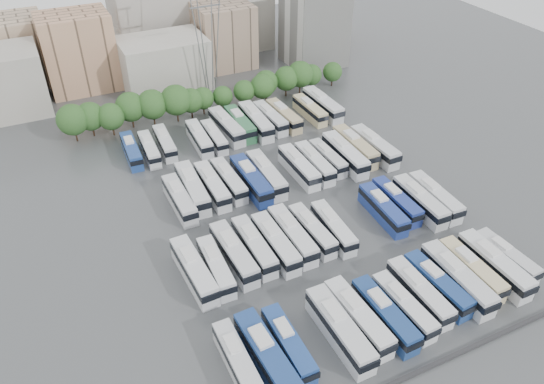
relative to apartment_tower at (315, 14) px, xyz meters
name	(u,v)px	position (x,y,z in m)	size (l,w,h in m)	color
ground	(304,216)	(-34.00, -58.00, -13.00)	(220.00, 220.00, 0.00)	#424447
parapet	(432,366)	(-34.00, -91.00, -12.75)	(56.00, 0.50, 0.50)	#2D2D30
tree_line	(201,96)	(-37.07, -15.89, -8.52)	(66.67, 7.94, 8.39)	black
city_buildings	(144,41)	(-41.46, 13.86, -5.13)	(102.00, 35.00, 20.00)	#9E998E
apartment_tower	(315,14)	(0.00, 0.00, 0.00)	(14.00, 14.00, 26.00)	silver
electricity_pylon	(206,18)	(-32.00, -8.00, 5.66)	(9.00, 6.91, 33.83)	slate
bus_r0_s0	(237,360)	(-55.54, -81.01, -11.29)	(2.45, 11.13, 3.49)	silver
bus_r0_s1	(267,357)	(-52.19, -82.34, -10.94)	(3.48, 13.46, 4.19)	navy
bus_r0_s2	(289,344)	(-48.93, -81.59, -11.24)	(2.59, 11.44, 3.58)	navy
bus_r0_s4	(340,329)	(-42.13, -82.51, -10.96)	(2.90, 13.27, 4.16)	silver
bus_r0_s5	(358,317)	(-38.94, -81.81, -11.04)	(3.23, 12.81, 3.99)	silver
bus_r0_s6	(385,314)	(-35.48, -82.88, -11.12)	(2.87, 12.26, 3.83)	navy
bus_r0_s7	(404,306)	(-32.29, -82.71, -11.24)	(2.91, 11.53, 3.59)	silver
bus_r0_s8	(419,292)	(-28.87, -81.64, -11.14)	(2.63, 12.05, 3.78)	silver
bus_r0_s9	(437,284)	(-25.68, -81.52, -11.16)	(3.17, 12.03, 3.74)	navy
bus_r0_s10	(457,278)	(-22.55, -81.96, -10.95)	(3.15, 13.38, 4.18)	silver
bus_r0_s11	(471,269)	(-19.30, -81.28, -11.15)	(2.72, 12.02, 3.76)	beige
bus_r0_s12	(494,265)	(-15.76, -82.10, -10.99)	(2.90, 13.04, 4.09)	silver
bus_r0_s13	(506,257)	(-12.58, -81.34, -11.31)	(2.86, 11.05, 3.44)	silver
bus_r1_s0	(194,270)	(-55.34, -64.43, -11.02)	(3.33, 12.98, 4.04)	silver
bus_r1_s1	(216,267)	(-52.20, -64.87, -11.24)	(2.91, 11.51, 3.58)	silver
bus_r1_s2	(234,253)	(-48.85, -63.58, -11.03)	(3.17, 12.89, 4.02)	silver
bus_r1_s3	(254,246)	(-45.44, -63.29, -11.11)	(2.71, 12.28, 3.85)	silver
bus_r1_s4	(276,243)	(-42.23, -64.09, -11.06)	(2.82, 12.60, 3.95)	silver
bus_r1_s5	(292,235)	(-39.06, -63.56, -11.05)	(2.83, 12.68, 3.97)	silver
bus_r1_s6	(312,230)	(-35.66, -63.71, -11.22)	(2.85, 11.64, 3.63)	silver
bus_r1_s7	(333,227)	(-32.30, -64.56, -11.22)	(3.07, 11.66, 3.63)	silver
bus_r1_s10	(383,209)	(-22.46, -64.07, -11.15)	(3.24, 12.15, 3.78)	navy
bus_r1_s11	(396,201)	(-19.08, -63.18, -11.20)	(2.71, 11.70, 3.66)	navy
bus_r1_s12	(420,201)	(-15.64, -65.00, -11.06)	(3.07, 12.65, 3.95)	silver
bus_r1_s13	(435,197)	(-12.51, -65.09, -11.10)	(3.18, 12.46, 3.88)	silver
bus_r2_s1	(180,199)	(-51.99, -46.95, -11.12)	(2.75, 12.21, 3.82)	silver
bus_r2_s2	(192,188)	(-49.04, -44.98, -10.95)	(3.45, 13.44, 4.18)	silver
bus_r2_s3	(212,186)	(-45.62, -45.60, -11.08)	(2.78, 12.45, 3.90)	silver
bus_r2_s4	(229,180)	(-42.33, -45.18, -11.17)	(2.78, 11.90, 3.72)	silver
bus_r2_s5	(251,180)	(-38.83, -47.09, -10.94)	(2.92, 13.37, 4.19)	navy
bus_r2_s6	(266,174)	(-35.60, -46.60, -10.99)	(3.14, 13.08, 4.08)	silver
bus_r2_s8	(299,167)	(-29.03, -46.81, -11.08)	(2.75, 12.45, 3.90)	white
bus_r2_s9	(315,163)	(-25.76, -46.86, -11.13)	(2.86, 12.17, 3.80)	silver
bus_r2_s10	(328,158)	(-22.46, -46.12, -11.31)	(2.54, 11.00, 3.44)	silver
bus_r2_s11	(345,154)	(-19.18, -46.99, -10.93)	(3.22, 13.48, 4.21)	silver
bus_r2_s12	(355,146)	(-15.82, -45.27, -10.98)	(2.97, 13.14, 4.11)	tan
bus_r2_s13	(374,146)	(-12.39, -46.90, -10.96)	(3.24, 13.31, 4.15)	silver
bus_r3_s0	(131,151)	(-55.58, -27.45, -11.26)	(2.95, 11.37, 3.54)	navy
bus_r3_s1	(149,149)	(-52.27, -28.28, -11.32)	(2.86, 11.03, 3.43)	silver
bus_r3_s2	(165,143)	(-48.86, -27.30, -11.28)	(2.96, 11.28, 3.51)	silver
bus_r3_s4	(199,138)	(-42.13, -28.67, -11.20)	(3.06, 11.81, 3.67)	silver
bus_r3_s5	(214,137)	(-39.14, -29.27, -11.32)	(2.60, 10.94, 3.42)	silver
bus_r3_s6	(227,126)	(-35.47, -26.80, -10.98)	(3.50, 13.25, 4.12)	silver
bus_r3_s7	(240,123)	(-32.44, -26.75, -11.08)	(2.93, 12.52, 3.92)	#2E6C43
bus_r3_s8	(256,121)	(-29.11, -27.47, -10.92)	(3.35, 13.61, 4.24)	silver
bus_r3_s9	(270,118)	(-25.60, -27.14, -11.14)	(3.11, 12.20, 3.80)	silver
bus_r3_s10	(284,116)	(-22.50, -27.50, -11.12)	(3.15, 12.30, 3.83)	tan
bus_r3_s12	(310,110)	(-16.03, -27.39, -11.21)	(2.76, 11.66, 3.64)	beige
bus_r3_s13	(323,105)	(-12.50, -26.91, -10.91)	(3.23, 13.64, 4.26)	silver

